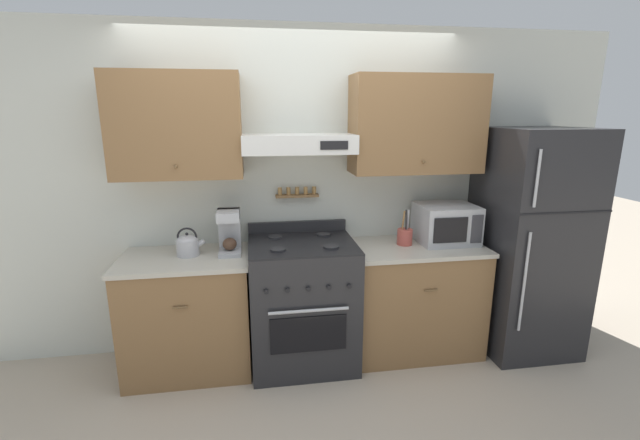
# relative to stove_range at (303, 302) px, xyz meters

# --- Properties ---
(ground_plane) EXTENTS (16.00, 16.00, 0.00)m
(ground_plane) POSITION_rel_stove_range_xyz_m (0.00, -0.29, -0.49)
(ground_plane) COLOR #B2A38E
(wall_back) EXTENTS (5.20, 0.46, 2.55)m
(wall_back) POSITION_rel_stove_range_xyz_m (0.02, 0.31, 0.96)
(wall_back) COLOR silver
(wall_back) RESTS_ON ground_plane
(counter_left) EXTENTS (0.92, 0.64, 0.89)m
(counter_left) POSITION_rel_stove_range_xyz_m (-0.86, 0.04, -0.04)
(counter_left) COLOR brown
(counter_left) RESTS_ON ground_plane
(counter_right) EXTENTS (1.03, 0.64, 0.89)m
(counter_right) POSITION_rel_stove_range_xyz_m (0.91, 0.04, -0.04)
(counter_right) COLOR brown
(counter_right) RESTS_ON ground_plane
(stove_range) EXTENTS (0.79, 0.70, 1.05)m
(stove_range) POSITION_rel_stove_range_xyz_m (0.00, 0.00, 0.00)
(stove_range) COLOR #232326
(stove_range) RESTS_ON ground_plane
(refrigerator) EXTENTS (0.72, 0.76, 1.79)m
(refrigerator) POSITION_rel_stove_range_xyz_m (1.83, -0.03, 0.41)
(refrigerator) COLOR #232326
(refrigerator) RESTS_ON ground_plane
(tea_kettle) EXTENTS (0.21, 0.16, 0.21)m
(tea_kettle) POSITION_rel_stove_range_xyz_m (-0.83, 0.07, 0.49)
(tea_kettle) COLOR #B7B7BC
(tea_kettle) RESTS_ON counter_left
(coffee_maker) EXTENTS (0.16, 0.25, 0.32)m
(coffee_maker) POSITION_rel_stove_range_xyz_m (-0.53, 0.10, 0.57)
(coffee_maker) COLOR #ADAFB5
(coffee_maker) RESTS_ON counter_left
(microwave) EXTENTS (0.45, 0.39, 0.30)m
(microwave) POSITION_rel_stove_range_xyz_m (1.17, 0.09, 0.56)
(microwave) COLOR #ADAFB5
(microwave) RESTS_ON counter_right
(utensil_crock) EXTENTS (0.12, 0.12, 0.28)m
(utensil_crock) POSITION_rel_stove_range_xyz_m (0.82, 0.07, 0.47)
(utensil_crock) COLOR #B24C42
(utensil_crock) RESTS_ON counter_right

